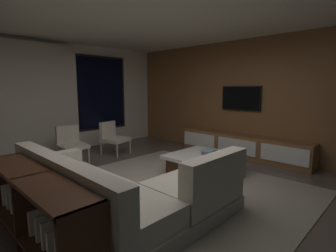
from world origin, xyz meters
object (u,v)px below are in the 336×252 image
object	(u,v)px
mounted_tv	(241,98)
console_table_behind_couch	(34,206)
book_stack_on_coffee_table	(209,153)
accent_chair_by_curtain	(71,142)
accent_chair_near_window	(113,136)
media_console	(243,147)
sectional_couch	(118,194)
coffee_table	(204,164)

from	to	relation	value
mounted_tv	console_table_behind_couch	bearing A→B (deg)	-176.34
book_stack_on_coffee_table	mounted_tv	bearing A→B (deg)	10.88
accent_chair_by_curtain	book_stack_on_coffee_table	bearing A→B (deg)	-62.23
accent_chair_near_window	accent_chair_by_curtain	distance (m)	1.02
console_table_behind_couch	media_console	bearing A→B (deg)	1.31
sectional_couch	accent_chair_near_window	size ratio (longest dim) A/B	3.21
sectional_couch	accent_chair_by_curtain	xyz separation A→B (m)	(0.70, 2.73, 0.14)
console_table_behind_couch	coffee_table	bearing A→B (deg)	1.19
book_stack_on_coffee_table	mounted_tv	world-z (taller)	mounted_tv
coffee_table	book_stack_on_coffee_table	size ratio (longest dim) A/B	3.99
mounted_tv	console_table_behind_couch	xyz separation A→B (m)	(-4.70, -0.30, -0.94)
accent_chair_near_window	mounted_tv	size ratio (longest dim) A/B	0.80
coffee_table	sectional_couch	bearing A→B (deg)	-174.57
accent_chair_near_window	console_table_behind_couch	distance (m)	3.65
accent_chair_near_window	mounted_tv	world-z (taller)	mounted_tv
sectional_couch	accent_chair_by_curtain	bearing A→B (deg)	75.68
accent_chair_by_curtain	mounted_tv	world-z (taller)	mounted_tv
media_console	mounted_tv	bearing A→B (deg)	47.58
accent_chair_by_curtain	mounted_tv	xyz separation A→B (m)	(3.10, -2.29, 0.92)
coffee_table	accent_chair_by_curtain	bearing A→B (deg)	118.06
coffee_table	accent_chair_by_curtain	xyz separation A→B (m)	(-1.35, 2.53, 0.25)
sectional_couch	media_console	size ratio (longest dim) A/B	0.81
coffee_table	console_table_behind_couch	xyz separation A→B (m)	(-2.96, -0.06, 0.22)
accent_chair_near_window	accent_chair_by_curtain	bearing A→B (deg)	176.54
accent_chair_by_curtain	mounted_tv	size ratio (longest dim) A/B	0.80
coffee_table	mounted_tv	world-z (taller)	mounted_tv
accent_chair_by_curtain	media_console	distance (m)	3.84
accent_chair_by_curtain	media_console	xyz separation A→B (m)	(2.91, -2.49, -0.18)
book_stack_on_coffee_table	accent_chair_by_curtain	distance (m)	2.97
sectional_couch	mounted_tv	bearing A→B (deg)	6.53
mounted_tv	coffee_table	bearing A→B (deg)	-172.18
sectional_couch	mounted_tv	xyz separation A→B (m)	(3.79, 0.43, 1.06)
media_console	sectional_couch	bearing A→B (deg)	-176.26
sectional_couch	coffee_table	bearing A→B (deg)	5.43
coffee_table	book_stack_on_coffee_table	bearing A→B (deg)	-71.19
sectional_couch	accent_chair_by_curtain	world-z (taller)	sectional_couch
book_stack_on_coffee_table	media_console	distance (m)	1.55
accent_chair_near_window	console_table_behind_couch	world-z (taller)	accent_chair_near_window
accent_chair_near_window	mounted_tv	bearing A→B (deg)	-47.10
console_table_behind_couch	book_stack_on_coffee_table	bearing A→B (deg)	-0.54
book_stack_on_coffee_table	media_console	size ratio (longest dim) A/B	0.09
coffee_table	book_stack_on_coffee_table	xyz separation A→B (m)	(0.03, -0.09, 0.23)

